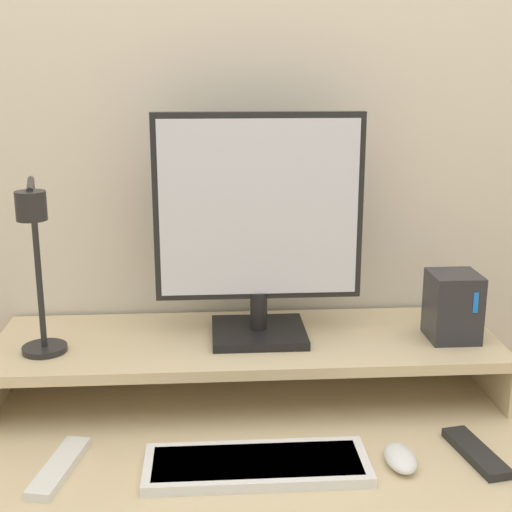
{
  "coord_description": "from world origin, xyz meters",
  "views": [
    {
      "loc": [
        -0.08,
        -0.88,
        1.42
      ],
      "look_at": [
        0.01,
        0.37,
        1.08
      ],
      "focal_mm": 50.0,
      "sensor_mm": 36.0,
      "label": 1
    }
  ],
  "objects_px": {
    "router_dock": "(453,306)",
    "monitor": "(259,224)",
    "remote_secondary": "(476,453)",
    "remote_control": "(59,467)",
    "desk_lamp": "(37,263)",
    "mouse": "(400,458)",
    "keyboard": "(255,464)"
  },
  "relations": [
    {
      "from": "keyboard",
      "to": "desk_lamp",
      "type": "bearing_deg",
      "value": 152.88
    },
    {
      "from": "desk_lamp",
      "to": "router_dock",
      "type": "relative_size",
      "value": 2.5
    },
    {
      "from": "desk_lamp",
      "to": "mouse",
      "type": "xyz_separation_m",
      "value": [
        0.64,
        -0.2,
        -0.31
      ]
    },
    {
      "from": "mouse",
      "to": "remote_secondary",
      "type": "relative_size",
      "value": 0.57
    },
    {
      "from": "remote_secondary",
      "to": "desk_lamp",
      "type": "bearing_deg",
      "value": 166.81
    },
    {
      "from": "monitor",
      "to": "remote_control",
      "type": "distance_m",
      "value": 0.59
    },
    {
      "from": "keyboard",
      "to": "remote_control",
      "type": "height_order",
      "value": "keyboard"
    },
    {
      "from": "keyboard",
      "to": "remote_control",
      "type": "bearing_deg",
      "value": 177.06
    },
    {
      "from": "monitor",
      "to": "remote_control",
      "type": "relative_size",
      "value": 2.48
    },
    {
      "from": "monitor",
      "to": "keyboard",
      "type": "xyz_separation_m",
      "value": [
        -0.03,
        -0.32,
        -0.35
      ]
    },
    {
      "from": "router_dock",
      "to": "keyboard",
      "type": "xyz_separation_m",
      "value": [
        -0.43,
        -0.28,
        -0.18
      ]
    },
    {
      "from": "router_dock",
      "to": "monitor",
      "type": "bearing_deg",
      "value": 174.56
    },
    {
      "from": "mouse",
      "to": "router_dock",
      "type": "bearing_deg",
      "value": 58.11
    },
    {
      "from": "monitor",
      "to": "desk_lamp",
      "type": "height_order",
      "value": "monitor"
    },
    {
      "from": "desk_lamp",
      "to": "remote_secondary",
      "type": "height_order",
      "value": "desk_lamp"
    },
    {
      "from": "router_dock",
      "to": "mouse",
      "type": "xyz_separation_m",
      "value": [
        -0.18,
        -0.28,
        -0.18
      ]
    },
    {
      "from": "monitor",
      "to": "mouse",
      "type": "xyz_separation_m",
      "value": [
        0.22,
        -0.32,
        -0.35
      ]
    },
    {
      "from": "router_dock",
      "to": "remote_secondary",
      "type": "relative_size",
      "value": 0.84
    },
    {
      "from": "desk_lamp",
      "to": "remote_control",
      "type": "xyz_separation_m",
      "value": [
        0.05,
        -0.18,
        -0.31
      ]
    },
    {
      "from": "router_dock",
      "to": "remote_secondary",
      "type": "xyz_separation_m",
      "value": [
        -0.04,
        -0.27,
        -0.18
      ]
    },
    {
      "from": "monitor",
      "to": "remote_secondary",
      "type": "height_order",
      "value": "monitor"
    },
    {
      "from": "keyboard",
      "to": "mouse",
      "type": "height_order",
      "value": "mouse"
    },
    {
      "from": "desk_lamp",
      "to": "mouse",
      "type": "height_order",
      "value": "desk_lamp"
    },
    {
      "from": "monitor",
      "to": "remote_secondary",
      "type": "distance_m",
      "value": 0.59
    },
    {
      "from": "router_dock",
      "to": "mouse",
      "type": "distance_m",
      "value": 0.38
    },
    {
      "from": "desk_lamp",
      "to": "monitor",
      "type": "bearing_deg",
      "value": 16.16
    },
    {
      "from": "remote_control",
      "to": "router_dock",
      "type": "bearing_deg",
      "value": 19.12
    },
    {
      "from": "router_dock",
      "to": "keyboard",
      "type": "bearing_deg",
      "value": -146.69
    },
    {
      "from": "router_dock",
      "to": "desk_lamp",
      "type": "bearing_deg",
      "value": -174.22
    },
    {
      "from": "remote_control",
      "to": "desk_lamp",
      "type": "bearing_deg",
      "value": 106.61
    },
    {
      "from": "keyboard",
      "to": "remote_control",
      "type": "distance_m",
      "value": 0.33
    },
    {
      "from": "router_dock",
      "to": "remote_secondary",
      "type": "height_order",
      "value": "router_dock"
    }
  ]
}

